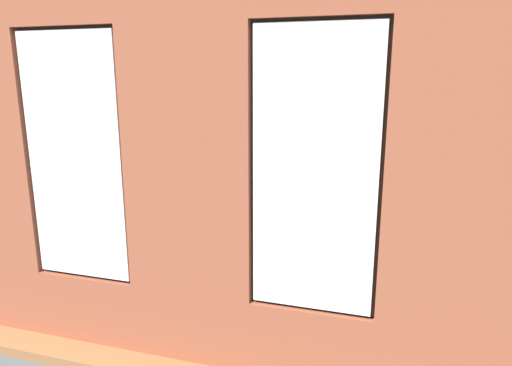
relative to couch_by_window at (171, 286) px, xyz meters
The scene contains 19 objects.
ground_plane 2.28m from the couch_by_window, 103.99° to the right, with size 7.26×6.42×0.10m, color #99663D.
brick_wall_with_windows 1.51m from the couch_by_window, 129.97° to the left, with size 6.66×0.30×3.23m.
white_wall_right 3.61m from the couch_by_window, 35.91° to the right, with size 0.10×5.42×3.23m, color silver.
couch_by_window is the anchor object (origin of this frame).
couch_left 3.70m from the couch_by_window, 149.10° to the right, with size 1.02×1.96×0.80m.
coffee_table 2.46m from the couch_by_window, 92.25° to the right, with size 1.55×0.83×0.41m.
cup_ceramic 2.35m from the couch_by_window, 95.20° to the right, with size 0.07×0.07×0.08m, color #33567F.
table_plant_small 2.58m from the couch_by_window, 87.84° to the right, with size 0.16×0.16×0.26m.
remote_silver 2.47m from the couch_by_window, 92.25° to the right, with size 0.05×0.17×0.02m, color #B2B2B7.
remote_gray 2.37m from the couch_by_window, 81.07° to the right, with size 0.05×0.17×0.02m, color #59595B.
media_console 3.00m from the couch_by_window, 35.75° to the right, with size 1.07×0.42×0.53m, color black.
tv_flatscreen 3.06m from the couch_by_window, 35.79° to the right, with size 1.19×0.20×0.77m.
papasan_chair 3.96m from the couch_by_window, 90.64° to the right, with size 1.02×1.02×0.66m.
potted_plant_between_couches 1.45m from the couch_by_window, behind, with size 1.01×0.96×1.41m.
potted_plant_by_left_couch 4.31m from the couch_by_window, 130.09° to the right, with size 0.24×0.24×0.45m.
potted_plant_near_tv 2.05m from the couch_by_window, 22.17° to the right, with size 0.64×0.64×0.79m.
potted_plant_foreground_right 4.85m from the couch_by_window, 63.65° to the right, with size 0.89×0.99×1.29m.
potted_plant_corner_near_left 5.52m from the couch_by_window, 127.11° to the right, with size 0.77×0.77×1.05m.
potted_plant_mid_room_small 3.69m from the couch_by_window, 117.97° to the right, with size 0.35×0.35×0.58m.
Camera 1 is at (-1.63, 6.22, 2.53)m, focal length 32.00 mm.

